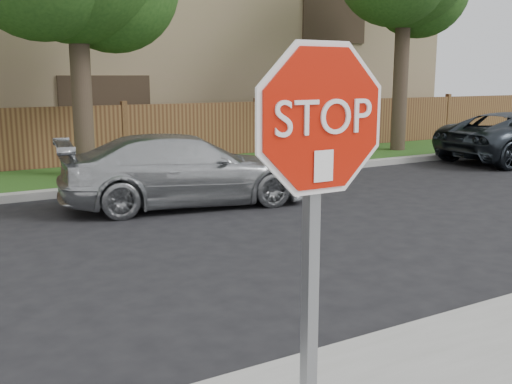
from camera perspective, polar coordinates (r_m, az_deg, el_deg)
stop_sign at (r=2.89m, az=5.88°, el=0.62°), size 1.01×0.13×2.55m
sedan_right at (r=11.01m, az=-6.78°, el=2.11°), size 4.75×2.58×1.31m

